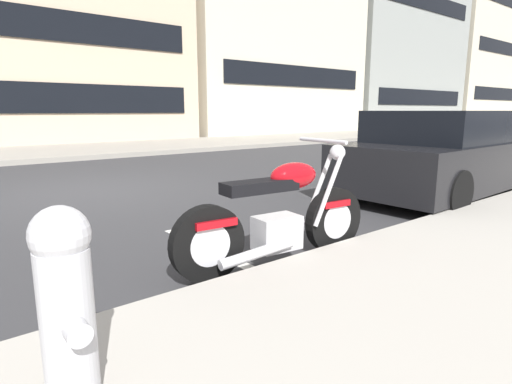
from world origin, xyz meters
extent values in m
plane|color=#333335|center=(0.00, 0.00, 0.00)|extent=(260.00, 260.00, 0.00)
cube|color=gray|center=(12.00, 7.21, 0.07)|extent=(120.00, 5.00, 0.14)
cube|color=silver|center=(0.00, -4.11, 0.00)|extent=(0.12, 2.20, 0.01)
cylinder|color=black|center=(0.93, -4.68, 0.32)|extent=(0.64, 0.17, 0.63)
cylinder|color=silver|center=(0.93, -4.68, 0.32)|extent=(0.36, 0.15, 0.35)
cylinder|color=black|center=(-0.44, -4.55, 0.32)|extent=(0.64, 0.17, 0.63)
cylinder|color=silver|center=(-0.44, -4.55, 0.32)|extent=(0.36, 0.15, 0.35)
cube|color=silver|center=(0.25, -4.62, 0.30)|extent=(0.42, 0.30, 0.30)
cube|color=black|center=(0.07, -4.60, 0.74)|extent=(0.70, 0.29, 0.10)
ellipsoid|color=#B20C14|center=(0.43, -4.63, 0.80)|extent=(0.50, 0.29, 0.24)
cube|color=#B20C14|center=(-0.39, -4.55, 0.49)|extent=(0.38, 0.21, 0.06)
cube|color=#B20C14|center=(0.91, -4.68, 0.49)|extent=(0.33, 0.19, 0.06)
cylinder|color=silver|center=(0.79, -4.60, 0.63)|extent=(0.34, 0.08, 0.65)
cylinder|color=silver|center=(0.77, -4.74, 0.63)|extent=(0.34, 0.08, 0.65)
cylinder|color=silver|center=(0.75, -4.67, 1.10)|extent=(0.10, 0.62, 0.04)
sphere|color=silver|center=(0.95, -4.69, 0.98)|extent=(0.15, 0.15, 0.15)
cylinder|color=silver|center=(-0.07, -4.73, 0.21)|extent=(0.71, 0.16, 0.16)
cube|color=black|center=(4.53, -3.92, 0.52)|extent=(4.08, 1.88, 0.72)
cube|color=black|center=(4.36, -3.92, 1.12)|extent=(2.20, 1.69, 0.49)
cylinder|color=black|center=(5.85, -3.08, 0.31)|extent=(0.63, 0.24, 0.62)
cylinder|color=black|center=(3.18, -3.14, 0.31)|extent=(0.63, 0.24, 0.62)
cylinder|color=black|center=(3.22, -4.76, 0.31)|extent=(0.63, 0.24, 0.62)
cylinder|color=black|center=(9.48, -3.08, 0.31)|extent=(0.62, 0.23, 0.62)
cube|color=beige|center=(16.49, 4.13, 0.51)|extent=(4.21, 2.19, 0.70)
cube|color=black|center=(16.62, 4.12, 1.09)|extent=(2.29, 1.89, 0.47)
cylinder|color=black|center=(15.08, 3.38, 0.31)|extent=(0.64, 0.27, 0.62)
cylinder|color=black|center=(15.22, 5.09, 0.31)|extent=(0.64, 0.27, 0.62)
cylinder|color=black|center=(17.76, 3.17, 0.31)|extent=(0.64, 0.27, 0.62)
cylinder|color=black|center=(17.90, 4.88, 0.31)|extent=(0.64, 0.27, 0.62)
cylinder|color=#B7B7BC|center=(-1.74, -5.54, 0.48)|extent=(0.22, 0.22, 0.68)
sphere|color=#B7B7BC|center=(-1.74, -5.54, 0.88)|extent=(0.24, 0.24, 0.24)
cylinder|color=#B7B7BC|center=(-1.74, -5.40, 0.51)|extent=(0.10, 0.08, 0.10)
cylinder|color=#B7B7BC|center=(-1.74, -5.68, 0.51)|extent=(0.10, 0.08, 0.10)
cube|color=beige|center=(3.16, 13.52, 4.13)|extent=(9.65, 8.02, 8.26)
cube|color=black|center=(3.16, 9.48, 1.82)|extent=(8.11, 0.06, 1.10)
cube|color=black|center=(3.16, 9.48, 4.38)|extent=(8.11, 0.06, 1.10)
cube|color=beige|center=(14.28, 13.66, 7.28)|extent=(11.65, 8.29, 14.55)
cube|color=black|center=(14.28, 9.48, 3.20)|extent=(9.79, 0.06, 1.10)
cube|color=#939993|center=(27.03, 13.61, 5.27)|extent=(12.76, 8.19, 10.55)
cube|color=black|center=(27.03, 9.48, 2.32)|extent=(10.72, 0.06, 1.10)
cube|color=black|center=(27.03, 9.48, 8.86)|extent=(10.72, 0.06, 1.10)
cube|color=beige|center=(41.86, 13.71, 6.57)|extent=(15.46, 8.39, 13.15)
cube|color=black|center=(41.86, 9.48, 2.89)|extent=(12.99, 0.06, 1.10)
cube|color=black|center=(41.86, 9.48, 6.97)|extent=(12.99, 0.06, 1.10)
camera|label=1|loc=(-2.13, -7.28, 1.37)|focal=29.22mm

